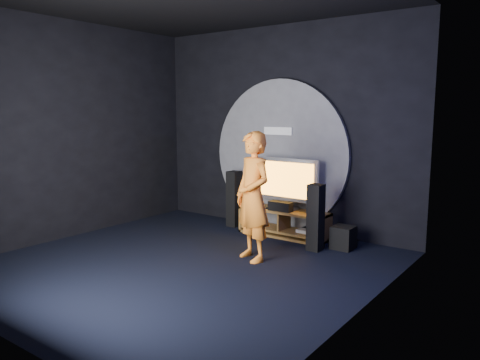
% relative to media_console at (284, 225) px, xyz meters
% --- Properties ---
extents(floor, '(5.00, 5.00, 0.00)m').
position_rel_media_console_xyz_m(floor, '(-0.35, -2.05, -0.19)').
color(floor, black).
rests_on(floor, ground).
extents(back_wall, '(5.00, 0.04, 3.50)m').
position_rel_media_console_xyz_m(back_wall, '(-0.35, 0.45, 1.56)').
color(back_wall, black).
rests_on(back_wall, ground).
extents(left_wall, '(0.04, 5.00, 3.50)m').
position_rel_media_console_xyz_m(left_wall, '(-2.85, -2.05, 1.56)').
color(left_wall, black).
rests_on(left_wall, ground).
extents(right_wall, '(0.04, 5.00, 3.50)m').
position_rel_media_console_xyz_m(right_wall, '(2.15, -2.05, 1.56)').
color(right_wall, black).
rests_on(right_wall, ground).
extents(wall_disc_panel, '(2.60, 0.11, 2.60)m').
position_rel_media_console_xyz_m(wall_disc_panel, '(-0.35, 0.39, 1.11)').
color(wall_disc_panel, '#515156').
rests_on(wall_disc_panel, ground).
extents(media_console, '(1.54, 0.45, 0.45)m').
position_rel_media_console_xyz_m(media_console, '(0.00, 0.00, 0.00)').
color(media_console, olive).
rests_on(media_console, ground).
extents(tv, '(1.14, 0.22, 0.85)m').
position_rel_media_console_xyz_m(tv, '(-0.01, 0.07, 0.72)').
color(tv, silver).
rests_on(tv, media_console).
extents(center_speaker, '(0.40, 0.15, 0.15)m').
position_rel_media_console_xyz_m(center_speaker, '(-0.01, -0.12, 0.33)').
color(center_speaker, black).
rests_on(center_speaker, media_console).
extents(remote, '(0.18, 0.05, 0.02)m').
position_rel_media_console_xyz_m(remote, '(-0.34, -0.12, 0.27)').
color(remote, black).
rests_on(remote, media_console).
extents(tower_speaker_left, '(0.20, 0.22, 1.00)m').
position_rel_media_console_xyz_m(tower_speaker_left, '(-1.09, 0.06, 0.30)').
color(tower_speaker_left, black).
rests_on(tower_speaker_left, ground).
extents(tower_speaker_right, '(0.20, 0.22, 1.00)m').
position_rel_media_console_xyz_m(tower_speaker_right, '(0.77, -0.40, 0.30)').
color(tower_speaker_right, black).
rests_on(tower_speaker_right, ground).
extents(subwoofer, '(0.31, 0.31, 0.35)m').
position_rel_media_console_xyz_m(subwoofer, '(1.08, -0.08, -0.02)').
color(subwoofer, black).
rests_on(subwoofer, ground).
extents(player, '(0.77, 0.65, 1.79)m').
position_rel_media_console_xyz_m(player, '(0.27, -1.31, 0.70)').
color(player, orange).
rests_on(player, ground).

